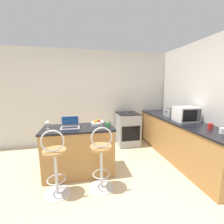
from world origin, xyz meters
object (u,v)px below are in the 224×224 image
microwave (186,114)px  stove_range (128,129)px  wine_glass_tall (102,122)px  mug_green (107,125)px  mug_red (210,126)px  fruit_bowl (97,123)px  bar_stool_near (55,164)px  bar_stool_far (101,160)px  laptop (70,124)px  mug_white (222,131)px  toaster (171,113)px  wine_glass_short (48,123)px

microwave → stove_range: size_ratio=0.51×
wine_glass_tall → mug_green: wine_glass_tall is taller
microwave → wine_glass_tall: microwave is taller
mug_red → fruit_bowl: bearing=160.4°
microwave → bar_stool_near: bearing=-167.6°
microwave → mug_red: 0.62m
fruit_bowl → mug_green: (0.16, -0.22, 0.01)m
microwave → mug_green: size_ratio=4.81×
stove_range → wine_glass_tall: bearing=-124.6°
bar_stool_far → laptop: (-0.49, 0.58, 0.45)m
mug_red → mug_white: (-0.03, -0.26, -0.01)m
mug_red → mug_white: mug_red is taller
bar_stool_near → wine_glass_tall: bearing=27.7°
toaster → stove_range: toaster is taller
stove_range → mug_green: (-0.81, -1.29, 0.50)m
microwave → mug_white: 0.87m
fruit_bowl → mug_red: fruit_bowl is taller
bar_stool_near → stove_range: (1.67, 1.72, -0.05)m
bar_stool_near → fruit_bowl: (0.71, 0.65, 0.43)m
bar_stool_near → mug_green: bar_stool_near is taller
stove_range → wine_glass_tall: wine_glass_tall is taller
fruit_bowl → wine_glass_tall: wine_glass_tall is taller
toaster → wine_glass_tall: size_ratio=1.92×
bar_stool_far → laptop: bearing=130.2°
fruit_bowl → bar_stool_near: bearing=-137.5°
microwave → fruit_bowl: microwave is taller
bar_stool_near → mug_red: (2.62, -0.04, 0.45)m
fruit_bowl → wine_glass_tall: 0.26m
stove_range → fruit_bowl: bearing=-132.0°
wine_glass_tall → mug_red: (1.86, -0.44, -0.05)m
laptop → wine_glass_tall: 0.59m
bar_stool_near → wine_glass_tall: (0.76, 0.40, 0.50)m
stove_range → mug_red: (0.95, -1.75, 0.50)m
bar_stool_near → laptop: size_ratio=3.21×
microwave → wine_glass_short: size_ratio=3.15×
toaster → stove_range: size_ratio=0.31×
bar_stool_far → fruit_bowl: size_ratio=4.49×
microwave → stove_range: (-0.93, 1.15, -0.60)m
wine_glass_short → fruit_bowl: wine_glass_short is taller
stove_range → mug_white: mug_white is taller
bar_stool_far → microwave: microwave is taller
wine_glass_short → bar_stool_far: bearing=-31.8°
mug_white → laptop: bearing=159.9°
bar_stool_far → mug_green: size_ratio=11.06×
bar_stool_near → toaster: bearing=22.8°
laptop → mug_green: (0.67, -0.16, -0.00)m
fruit_bowl → toaster: bearing=13.1°
toaster → mug_green: toaster is taller
microwave → mug_green: microwave is taller
wine_glass_tall → stove_range: bearing=55.4°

